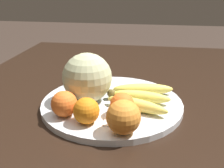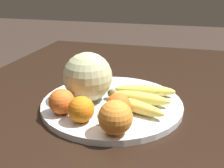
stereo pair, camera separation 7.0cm
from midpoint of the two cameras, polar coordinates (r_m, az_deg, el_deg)
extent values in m
cube|color=black|center=(0.68, 3.94, -8.84)|extent=(1.57, 1.09, 0.04)
cube|color=black|center=(1.56, -7.91, -5.02)|extent=(0.07, 0.07, 0.67)
cylinder|color=silver|center=(0.72, 2.78, -4.33)|extent=(0.38, 0.38, 0.02)
torus|color=#1E4C56|center=(0.72, 2.78, -4.18)|extent=(0.38, 0.38, 0.01)
sphere|color=#B2B789|center=(0.70, -2.49, 1.52)|extent=(0.13, 0.13, 0.13)
sphere|color=brown|center=(0.72, 2.72, -2.11)|extent=(0.02, 0.02, 0.02)
ellipsoid|color=#E5D156|center=(0.66, 7.91, -4.84)|extent=(0.09, 0.17, 0.03)
ellipsoid|color=#E5D156|center=(0.71, 9.12, -3.06)|extent=(0.05, 0.16, 0.03)
ellipsoid|color=#E5D156|center=(0.75, 9.81, -1.46)|extent=(0.06, 0.17, 0.03)
sphere|color=orange|center=(0.65, -7.89, -3.86)|extent=(0.06, 0.06, 0.06)
sphere|color=orange|center=(0.63, 4.61, -4.65)|extent=(0.06, 0.06, 0.06)
sphere|color=orange|center=(0.61, -3.44, -5.61)|extent=(0.06, 0.06, 0.06)
sphere|color=orange|center=(0.56, 4.35, -7.36)|extent=(0.08, 0.08, 0.08)
cube|color=white|center=(0.64, 2.15, -7.19)|extent=(0.09, 0.03, 0.00)
camera|label=1|loc=(0.04, -87.14, 1.15)|focal=42.00mm
camera|label=2|loc=(0.04, 92.86, -1.15)|focal=42.00mm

